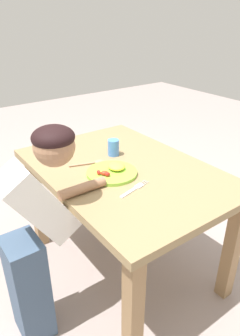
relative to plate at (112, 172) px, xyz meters
The scene contains 7 objects.
ground_plane 0.70m from the plate, 102.74° to the left, with size 8.00×8.00×0.00m, color gray.
dining_table 0.15m from the plate, 102.74° to the left, with size 1.13×0.79×0.68m.
plate is the anchor object (origin of this frame).
fork 0.19m from the plate, ahead, with size 0.06×0.19×0.01m.
spoon 0.16m from the plate, behind, with size 0.08×0.19×0.02m.
drinking_cup 0.23m from the plate, 143.94° to the left, with size 0.06×0.06×0.09m, color #4782D8.
person 0.47m from the plate, 81.04° to the right, with size 0.19×0.50×1.02m.
Camera 1 is at (1.15, -0.86, 1.41)m, focal length 32.99 mm.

